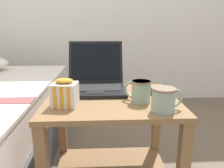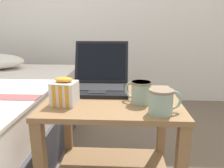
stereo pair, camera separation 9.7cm
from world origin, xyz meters
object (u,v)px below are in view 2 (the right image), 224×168
at_px(laptop, 100,80).
at_px(mug_front_right, 162,100).
at_px(mug_front_left, 140,91).
at_px(snack_bag, 65,92).
at_px(cell_phone, 152,91).

bearing_deg(laptop, mug_front_right, -50.81).
distance_m(laptop, mug_front_right, 0.44).
distance_m(mug_front_left, snack_bag, 0.33).
xyz_separation_m(mug_front_left, cell_phone, (0.07, 0.17, -0.05)).
xyz_separation_m(laptop, snack_bag, (-0.12, -0.25, 0.01)).
bearing_deg(cell_phone, laptop, 168.98).
distance_m(mug_front_left, mug_front_right, 0.14).
bearing_deg(mug_front_left, cell_phone, 66.68).
height_order(mug_front_right, snack_bag, snack_bag).
distance_m(laptop, mug_front_left, 0.30).
height_order(laptop, mug_front_right, laptop).
height_order(mug_front_left, mug_front_right, same).
distance_m(laptop, snack_bag, 0.28).
bearing_deg(mug_front_right, snack_bag, 168.03).
xyz_separation_m(mug_front_right, snack_bag, (-0.40, 0.09, 0.00)).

